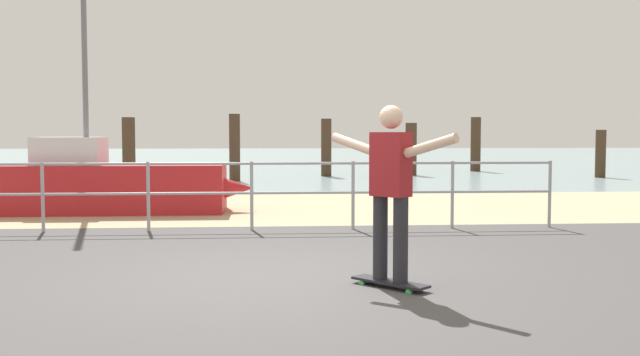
# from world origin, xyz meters

# --- Properties ---
(ground_plane) EXTENTS (24.00, 10.00, 0.04)m
(ground_plane) POSITION_xyz_m (0.00, -1.00, 0.00)
(ground_plane) COLOR #474444
(ground_plane) RESTS_ON ground
(beach_strip) EXTENTS (24.00, 6.00, 0.04)m
(beach_strip) POSITION_xyz_m (0.00, 7.00, 0.00)
(beach_strip) COLOR tan
(beach_strip) RESTS_ON ground
(sea_surface) EXTENTS (72.00, 50.00, 0.04)m
(sea_surface) POSITION_xyz_m (0.00, 35.00, 0.00)
(sea_surface) COLOR #849EA3
(sea_surface) RESTS_ON ground
(railing_fence) EXTENTS (10.73, 0.05, 1.05)m
(railing_fence) POSITION_xyz_m (-1.19, 3.60, 0.69)
(railing_fence) COLOR #9EA0A5
(railing_fence) RESTS_ON ground
(sailboat) EXTENTS (4.95, 1.42, 5.47)m
(sailboat) POSITION_xyz_m (-3.03, 6.25, 0.52)
(sailboat) COLOR #B21E23
(sailboat) RESTS_ON ground
(skateboard) EXTENTS (0.69, 0.73, 0.08)m
(skateboard) POSITION_xyz_m (0.96, -0.51, 0.07)
(skateboard) COLOR black
(skateboard) RESTS_ON ground
(skateboarder) EXTENTS (1.04, 1.13, 1.65)m
(skateboarder) POSITION_xyz_m (0.96, -0.51, 1.02)
(skateboarder) COLOR #26262B
(skateboarder) RESTS_ON skateboard
(groyne_post_0) EXTENTS (0.37, 0.37, 1.92)m
(groyne_post_0) POSITION_xyz_m (-4.14, 13.63, 0.96)
(groyne_post_0) COLOR #422D1E
(groyne_post_0) RESTS_ON ground
(groyne_post_1) EXTENTS (0.33, 0.33, 2.04)m
(groyne_post_1) POSITION_xyz_m (-1.18, 14.59, 1.02)
(groyne_post_1) COLOR #422D1E
(groyne_post_1) RESTS_ON ground
(groyne_post_2) EXTENTS (0.35, 0.35, 1.95)m
(groyne_post_2) POSITION_xyz_m (1.77, 16.88, 0.97)
(groyne_post_2) COLOR #422D1E
(groyne_post_2) RESTS_ON ground
(groyne_post_3) EXTENTS (0.39, 0.39, 1.82)m
(groyne_post_3) POSITION_xyz_m (4.72, 17.24, 0.91)
(groyne_post_3) COLOR #422D1E
(groyne_post_3) RESTS_ON ground
(groyne_post_4) EXTENTS (0.38, 0.38, 2.07)m
(groyne_post_4) POSITION_xyz_m (7.68, 19.60, 1.03)
(groyne_post_4) COLOR #422D1E
(groyne_post_4) RESTS_ON ground
(groyne_post_5) EXTENTS (0.33, 0.33, 1.57)m
(groyne_post_5) POSITION_xyz_m (10.63, 15.52, 0.79)
(groyne_post_5) COLOR #422D1E
(groyne_post_5) RESTS_ON ground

